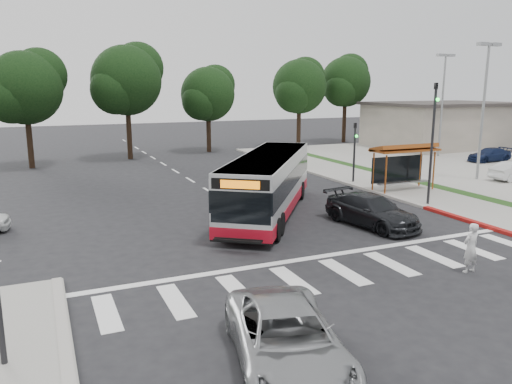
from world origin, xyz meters
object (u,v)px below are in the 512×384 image
transit_bus (268,185)px  silver_suv_south (287,339)px  pedestrian (471,248)px  dark_sedan (372,211)px

transit_bus → silver_suv_south: bearing=-77.5°
pedestrian → silver_suv_south: (-8.54, -2.85, -0.17)m
pedestrian → dark_sedan: 6.24m
silver_suv_south → dark_sedan: bearing=59.0°
transit_bus → silver_suv_south: 14.10m
dark_sedan → silver_suv_south: dark_sedan is taller
dark_sedan → pedestrian: bearing=-103.5°
transit_bus → dark_sedan: (3.44, -3.86, -0.78)m
transit_bus → pedestrian: (2.97, -10.09, -0.62)m
silver_suv_south → transit_bus: bearing=80.5°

